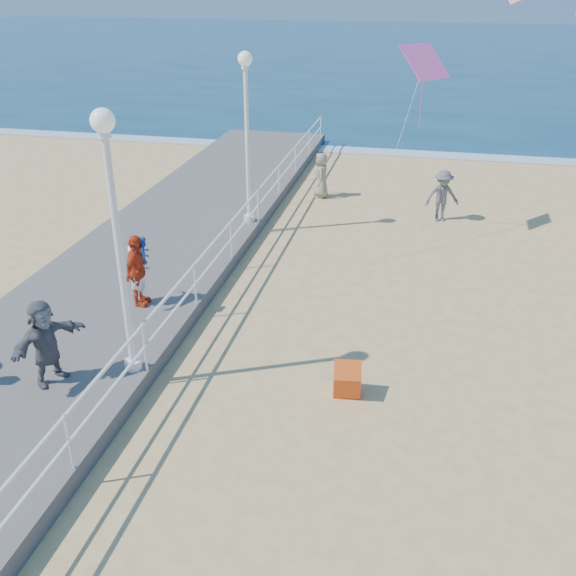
% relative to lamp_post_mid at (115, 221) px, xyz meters
% --- Properties ---
extents(ground, '(160.00, 160.00, 0.00)m').
position_rel_lamp_post_mid_xyz_m(ground, '(5.35, 0.00, -3.66)').
color(ground, '#E5BD78').
rests_on(ground, ground).
extents(ocean, '(160.00, 90.00, 0.05)m').
position_rel_lamp_post_mid_xyz_m(ocean, '(5.35, 65.00, -3.65)').
color(ocean, '#0D3651').
rests_on(ocean, ground).
extents(surf_line, '(160.00, 1.20, 0.04)m').
position_rel_lamp_post_mid_xyz_m(surf_line, '(5.35, 20.50, -3.63)').
color(surf_line, white).
rests_on(surf_line, ground).
extents(boardwalk, '(5.00, 44.00, 0.40)m').
position_rel_lamp_post_mid_xyz_m(boardwalk, '(-2.15, 0.00, -3.46)').
color(boardwalk, slate).
rests_on(boardwalk, ground).
extents(railing, '(0.05, 42.00, 0.55)m').
position_rel_lamp_post_mid_xyz_m(railing, '(0.30, 0.00, -2.41)').
color(railing, white).
rests_on(railing, boardwalk).
extents(lamp_post_mid, '(0.44, 0.44, 5.32)m').
position_rel_lamp_post_mid_xyz_m(lamp_post_mid, '(0.00, 0.00, 0.00)').
color(lamp_post_mid, white).
rests_on(lamp_post_mid, boardwalk).
extents(lamp_post_far, '(0.44, 0.44, 5.32)m').
position_rel_lamp_post_mid_xyz_m(lamp_post_far, '(0.00, 9.00, 0.00)').
color(lamp_post_far, white).
rests_on(lamp_post_far, boardwalk).
extents(woman_holding_toddler, '(0.43, 0.60, 1.55)m').
position_rel_lamp_post_mid_xyz_m(woman_holding_toddler, '(-1.06, 2.75, -2.49)').
color(woman_holding_toddler, white).
rests_on(woman_holding_toddler, boardwalk).
extents(toddler_held, '(0.37, 0.46, 0.88)m').
position_rel_lamp_post_mid_xyz_m(toddler_held, '(-0.91, 2.90, -1.97)').
color(toddler_held, blue).
rests_on(toddler_held, boardwalk).
extents(spectator_3, '(0.46, 1.07, 1.82)m').
position_rel_lamp_post_mid_xyz_m(spectator_3, '(-1.05, 2.70, -2.35)').
color(spectator_3, red).
rests_on(spectator_3, boardwalk).
extents(spectator_5, '(1.13, 1.73, 1.79)m').
position_rel_lamp_post_mid_xyz_m(spectator_5, '(-1.42, -0.76, -2.37)').
color(spectator_5, '#5C5D61').
rests_on(spectator_5, boardwalk).
extents(beach_walker_a, '(1.30, 0.97, 1.79)m').
position_rel_lamp_post_mid_xyz_m(beach_walker_a, '(6.18, 11.50, -2.77)').
color(beach_walker_a, '#5A5B5F').
rests_on(beach_walker_a, ground).
extents(beach_walker_c, '(0.70, 0.93, 1.71)m').
position_rel_lamp_post_mid_xyz_m(beach_walker_c, '(1.67, 13.18, -2.80)').
color(beach_walker_c, gray).
rests_on(beach_walker_c, ground).
extents(box_kite, '(0.64, 0.77, 0.74)m').
position_rel_lamp_post_mid_xyz_m(box_kite, '(4.40, 0.59, -3.36)').
color(box_kite, red).
rests_on(box_kite, ground).
extents(kite_diamond_pink, '(1.58, 1.61, 0.93)m').
position_rel_lamp_post_mid_xyz_m(kite_diamond_pink, '(5.21, 10.10, 1.76)').
color(kite_diamond_pink, '#DA50A3').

